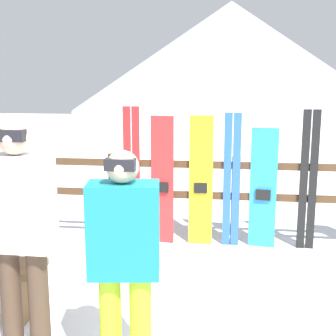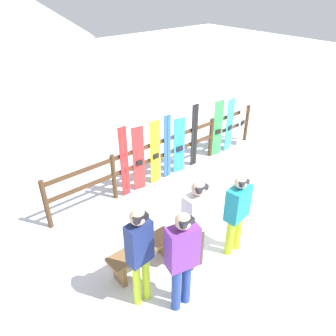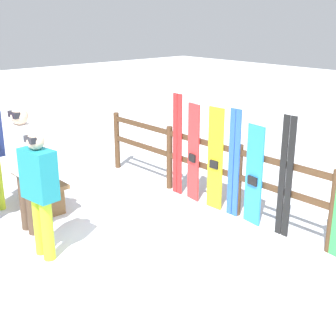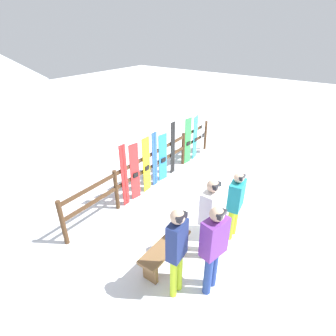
{
  "view_description": "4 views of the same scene",
  "coord_description": "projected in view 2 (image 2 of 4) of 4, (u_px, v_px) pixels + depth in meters",
  "views": [
    {
      "loc": [
        -0.13,
        -3.27,
        2.01
      ],
      "look_at": [
        -0.68,
        1.15,
        1.12
      ],
      "focal_mm": 50.0,
      "sensor_mm": 36.0,
      "label": 1
    },
    {
      "loc": [
        -4.38,
        -3.07,
        4.31
      ],
      "look_at": [
        -0.85,
        1.12,
        0.99
      ],
      "focal_mm": 35.0,
      "sensor_mm": 36.0,
      "label": 2
    },
    {
      "loc": [
        4.05,
        -2.81,
        2.83
      ],
      "look_at": [
        -0.47,
        1.22,
        0.82
      ],
      "focal_mm": 50.0,
      "sensor_mm": 36.0,
      "label": 3
    },
    {
      "loc": [
        -5.07,
        -1.96,
        4.01
      ],
      "look_at": [
        -0.51,
        1.32,
        0.98
      ],
      "focal_mm": 28.0,
      "sensor_mm": 36.0,
      "label": 4
    }
  ],
  "objects": [
    {
      "name": "person_teal",
      "position": [
        237.0,
        211.0,
        5.43
      ],
      "size": [
        0.47,
        0.3,
        1.56
      ],
      "color": "#B7D826",
      "rests_on": "ground"
    },
    {
      "name": "snowboard_cyan",
      "position": [
        229.0,
        125.0,
        8.83
      ],
      "size": [
        0.32,
        0.1,
        1.47
      ],
      "color": "#2DBFCC",
      "rests_on": "ground"
    },
    {
      "name": "snowboard_white",
      "position": [
        242.0,
        120.0,
        9.12
      ],
      "size": [
        0.3,
        0.1,
        1.46
      ],
      "color": "white",
      "rests_on": "ground"
    },
    {
      "name": "snowboard_yellow",
      "position": [
        155.0,
        153.0,
        7.41
      ],
      "size": [
        0.28,
        0.06,
        1.55
      ],
      "color": "yellow",
      "rests_on": "ground"
    },
    {
      "name": "snowboard_blue",
      "position": [
        179.0,
        146.0,
        7.84
      ],
      "size": [
        0.31,
        0.09,
        1.42
      ],
      "color": "#288CE0",
      "rests_on": "ground"
    },
    {
      "name": "bench",
      "position": [
        143.0,
        253.0,
        5.36
      ],
      "size": [
        1.2,
        0.36,
        0.47
      ],
      "color": "brown",
      "rests_on": "ground"
    },
    {
      "name": "snowboard_red",
      "position": [
        139.0,
        159.0,
        7.16
      ],
      "size": [
        0.28,
        0.09,
        1.54
      ],
      "color": "red",
      "rests_on": "ground"
    },
    {
      "name": "snowboard_green",
      "position": [
        218.0,
        129.0,
        8.56
      ],
      "size": [
        0.3,
        0.08,
        1.52
      ],
      "color": "green",
      "rests_on": "ground"
    },
    {
      "name": "fence",
      "position": [
        167.0,
        151.0,
        7.73
      ],
      "size": [
        6.06,
        0.1,
        1.07
      ],
      "color": "#4C331E",
      "rests_on": "ground"
    },
    {
      "name": "person_purple",
      "position": [
        182.0,
        256.0,
        4.42
      ],
      "size": [
        0.48,
        0.33,
        1.72
      ],
      "color": "navy",
      "rests_on": "ground"
    },
    {
      "name": "ski_pair_black",
      "position": [
        194.0,
        136.0,
        8.06
      ],
      "size": [
        0.2,
        0.02,
        1.63
      ],
      "color": "black",
      "rests_on": "ground"
    },
    {
      "name": "ski_pair_blue",
      "position": [
        167.0,
        147.0,
        7.6
      ],
      "size": [
        0.19,
        0.02,
        1.58
      ],
      "color": "blue",
      "rests_on": "ground"
    },
    {
      "name": "ski_pair_red",
      "position": [
        124.0,
        163.0,
        6.93
      ],
      "size": [
        0.19,
        0.02,
        1.64
      ],
      "color": "red",
      "rests_on": "ground"
    },
    {
      "name": "person_navy",
      "position": [
        140.0,
        250.0,
        4.46
      ],
      "size": [
        0.38,
        0.23,
        1.74
      ],
      "color": "#B7D826",
      "rests_on": "ground"
    },
    {
      "name": "person_white",
      "position": [
        197.0,
        220.0,
        5.08
      ],
      "size": [
        0.46,
        0.26,
        1.71
      ],
      "color": "#4C3828",
      "rests_on": "ground"
    },
    {
      "name": "ground_plane",
      "position": [
        235.0,
        218.0,
        6.66
      ],
      "size": [
        40.0,
        40.0,
        0.0
      ],
      "primitive_type": "plane",
      "color": "white"
    }
  ]
}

